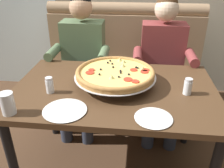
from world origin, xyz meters
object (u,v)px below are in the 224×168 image
object	(u,v)px
shaker_oregano	(188,88)
plate_near_right	(154,117)
drinking_glass	(8,105)
diner_right	(163,60)
shaker_pepper_flakes	(50,86)
diner_left	(82,56)
pizza	(116,73)
plate_near_left	(65,109)
patio_chair	(40,36)
booth_bench	(123,76)
dining_table	(114,98)

from	to	relation	value
shaker_oregano	plate_near_right	distance (m)	0.38
plate_near_right	drinking_glass	bearing A→B (deg)	-177.42
diner_right	shaker_pepper_flakes	distance (m)	1.10
diner_left	drinking_glass	xyz separation A→B (m)	(-0.18, -1.02, 0.09)
diner_right	drinking_glass	size ratio (longest dim) A/B	9.74
diner_left	plate_near_right	bearing A→B (deg)	-57.37
pizza	shaker_oregano	xyz separation A→B (m)	(0.47, -0.08, -0.04)
shaker_pepper_flakes	plate_near_left	xyz separation A→B (m)	(0.16, -0.20, -0.04)
plate_near_right	patio_chair	distance (m)	2.71
diner_right	patio_chair	xyz separation A→B (m)	(-1.68, 1.23, -0.19)
diner_left	patio_chair	world-z (taller)	diner_left
booth_bench	shaker_pepper_flakes	xyz separation A→B (m)	(-0.41, -1.03, 0.39)
booth_bench	dining_table	distance (m)	0.95
booth_bench	diner_right	size ratio (longest dim) A/B	1.32
plate_near_right	pizza	bearing A→B (deg)	122.51
patio_chair	dining_table	bearing A→B (deg)	-55.41
diner_right	dining_table	bearing A→B (deg)	-120.37
dining_table	drinking_glass	world-z (taller)	drinking_glass
pizza	plate_near_left	distance (m)	0.45
shaker_pepper_flakes	booth_bench	bearing A→B (deg)	68.13
booth_bench	pizza	bearing A→B (deg)	-89.69
diner_left	shaker_pepper_flakes	distance (m)	0.77
patio_chair	plate_near_right	bearing A→B (deg)	-55.08
shaker_pepper_flakes	plate_near_left	distance (m)	0.26
dining_table	diner_left	distance (m)	0.75
diner_right	drinking_glass	distance (m)	1.39
diner_right	pizza	bearing A→B (deg)	-122.08
shaker_oregano	patio_chair	world-z (taller)	patio_chair
plate_near_left	drinking_glass	xyz separation A→B (m)	(-0.31, -0.06, 0.05)
booth_bench	plate_near_left	xyz separation A→B (m)	(-0.26, -1.23, 0.36)
dining_table	pizza	bearing A→B (deg)	84.69
diner_right	plate_near_left	world-z (taller)	diner_right
plate_near_left	patio_chair	distance (m)	2.44
booth_bench	shaker_oregano	bearing A→B (deg)	-63.22
diner_left	plate_near_left	xyz separation A→B (m)	(0.12, -0.96, 0.05)
dining_table	plate_near_left	distance (m)	0.42
dining_table	drinking_glass	bearing A→B (deg)	-146.50
diner_right	plate_near_left	distance (m)	1.15
shaker_pepper_flakes	patio_chair	size ratio (longest dim) A/B	0.13
plate_near_left	shaker_pepper_flakes	bearing A→B (deg)	127.94
plate_near_left	plate_near_right	distance (m)	0.51
diner_right	plate_near_left	xyz separation A→B (m)	(-0.64, -0.96, 0.05)
booth_bench	diner_right	world-z (taller)	diner_right
shaker_oregano	plate_near_left	size ratio (longest dim) A/B	0.43
shaker_pepper_flakes	patio_chair	xyz separation A→B (m)	(-0.88, 1.99, -0.27)
dining_table	plate_near_left	bearing A→B (deg)	-129.30
diner_left	plate_near_left	distance (m)	0.97
patio_chair	plate_near_left	bearing A→B (deg)	-64.65
plate_near_left	dining_table	bearing A→B (deg)	50.70
pizza	booth_bench	bearing A→B (deg)	90.31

